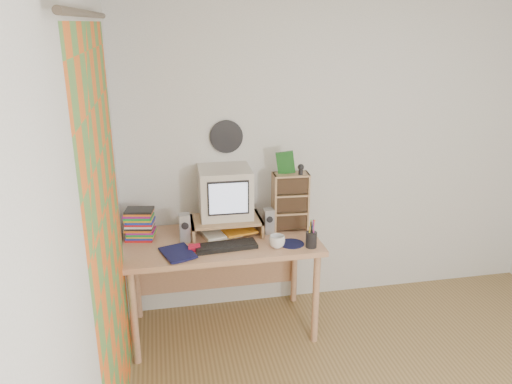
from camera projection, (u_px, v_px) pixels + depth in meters
name	position (u px, v px, depth m)	size (l,w,h in m)	color
back_wall	(341.00, 153.00, 3.99)	(3.50, 3.50, 0.00)	white
left_wall	(88.00, 278.00, 2.05)	(3.50, 3.50, 0.00)	white
curtain	(110.00, 250.00, 2.53)	(2.20, 2.20, 0.00)	orange
wall_disc	(226.00, 137.00, 3.75)	(0.25, 0.25, 0.02)	black
desk	(221.00, 252.00, 3.72)	(1.40, 0.70, 0.75)	tan
monitor_riser	(226.00, 222.00, 3.69)	(0.52, 0.30, 0.12)	tan
crt_monitor	(226.00, 193.00, 3.67)	(0.38, 0.38, 0.36)	beige
speaker_left	(185.00, 228.00, 3.57)	(0.08, 0.08, 0.21)	#9F9FA3
speaker_right	(268.00, 221.00, 3.70)	(0.07, 0.07, 0.19)	#9F9FA3
keyboard	(226.00, 246.00, 3.48)	(0.43, 0.14, 0.03)	black
dvd_stack	(140.00, 221.00, 3.58)	(0.19, 0.14, 0.28)	brown
cd_rack	(291.00, 202.00, 3.73)	(0.26, 0.14, 0.44)	tan
mug	(277.00, 242.00, 3.48)	(0.11, 0.11, 0.09)	white
diary	(164.00, 255.00, 3.33)	(0.23, 0.18, 0.05)	#11123E
mousepad	(292.00, 244.00, 3.55)	(0.18, 0.18, 0.00)	black
pen_cup	(311.00, 237.00, 3.47)	(0.08, 0.08, 0.16)	black
papers	(228.00, 233.00, 3.69)	(0.27, 0.20, 0.04)	white
red_box	(194.00, 248.00, 3.44)	(0.08, 0.05, 0.04)	red
game_box	(286.00, 163.00, 3.64)	(0.13, 0.03, 0.16)	#175119
webcam	(301.00, 169.00, 3.63)	(0.05, 0.05, 0.08)	black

